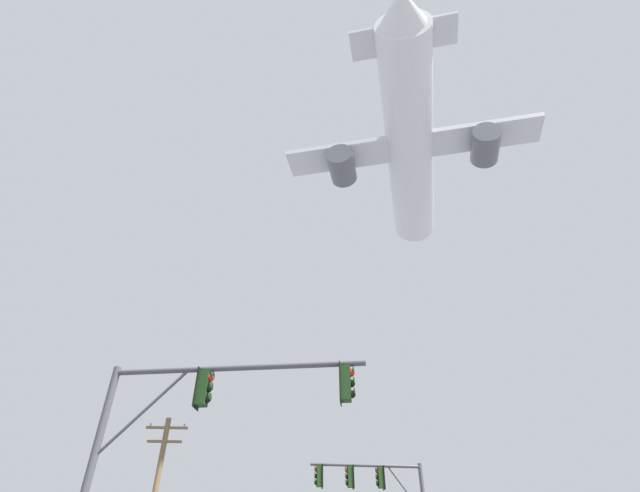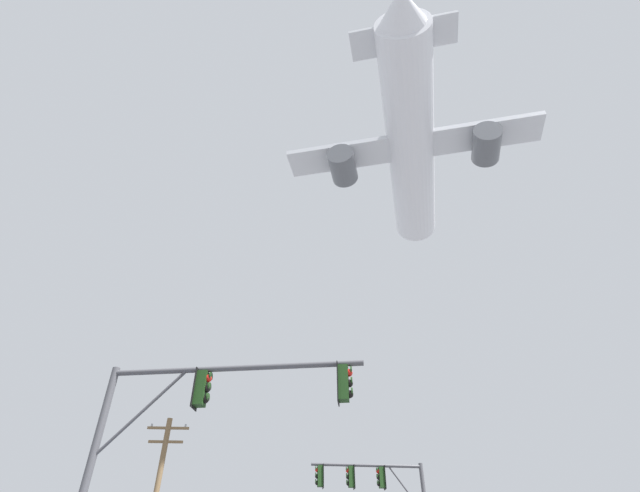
% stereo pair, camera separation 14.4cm
% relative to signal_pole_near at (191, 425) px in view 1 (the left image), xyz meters
% --- Properties ---
extents(signal_pole_near, '(6.84, 1.31, 6.56)m').
position_rel_signal_pole_near_xyz_m(signal_pole_near, '(0.00, 0.00, 0.00)').
color(signal_pole_near, '#4C4C51').
rests_on(signal_pole_near, ground).
extents(airplane, '(23.14, 29.95, 8.22)m').
position_rel_signal_pole_near_xyz_m(airplane, '(12.83, 17.26, 30.33)').
color(airplane, white).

